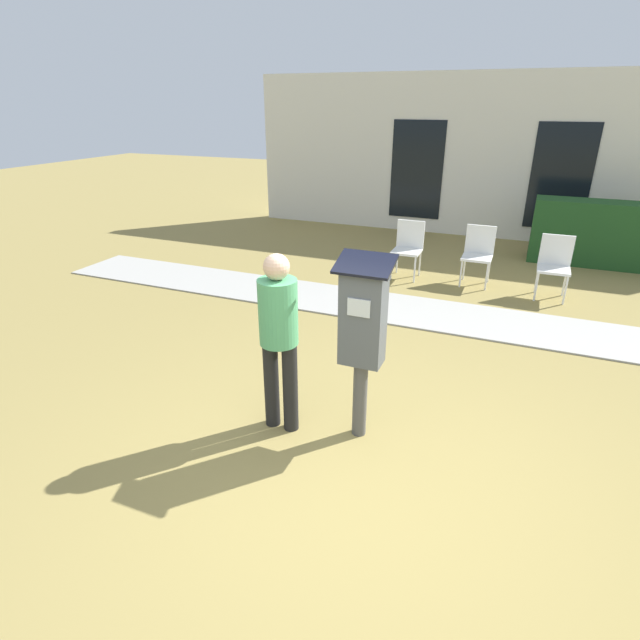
# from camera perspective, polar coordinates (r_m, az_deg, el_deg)

# --- Properties ---
(ground_plane) EXTENTS (40.00, 40.00, 0.00)m
(ground_plane) POSITION_cam_1_polar(r_m,az_deg,el_deg) (3.96, 3.79, -18.26)
(ground_plane) COLOR olive
(sidewalk) EXTENTS (12.00, 1.10, 0.02)m
(sidewalk) POSITION_cam_1_polar(r_m,az_deg,el_deg) (6.90, 13.30, 0.59)
(sidewalk) COLOR #A3A099
(sidewalk) RESTS_ON ground
(building_facade) EXTENTS (10.00, 0.26, 3.20)m
(building_facade) POSITION_cam_1_polar(r_m,az_deg,el_deg) (11.14, 18.62, 17.17)
(building_facade) COLOR silver
(building_facade) RESTS_ON ground
(parking_meter) EXTENTS (0.44, 0.31, 1.59)m
(parking_meter) POSITION_cam_1_polar(r_m,az_deg,el_deg) (3.95, 4.89, -0.74)
(parking_meter) COLOR #4C4C4C
(parking_meter) RESTS_ON ground
(person_standing) EXTENTS (0.32, 0.32, 1.58)m
(person_standing) POSITION_cam_1_polar(r_m,az_deg,el_deg) (4.08, -4.73, -1.25)
(person_standing) COLOR black
(person_standing) RESTS_ON ground
(outdoor_chair_left) EXTENTS (0.44, 0.44, 0.90)m
(outdoor_chair_left) POSITION_cam_1_polar(r_m,az_deg,el_deg) (8.24, 10.06, 8.49)
(outdoor_chair_left) COLOR white
(outdoor_chair_left) RESTS_ON ground
(outdoor_chair_middle) EXTENTS (0.44, 0.44, 0.90)m
(outdoor_chair_middle) POSITION_cam_1_polar(r_m,az_deg,el_deg) (8.17, 17.64, 7.58)
(outdoor_chair_middle) COLOR white
(outdoor_chair_middle) RESTS_ON ground
(outdoor_chair_right) EXTENTS (0.44, 0.44, 0.90)m
(outdoor_chair_right) POSITION_cam_1_polar(r_m,az_deg,el_deg) (7.97, 25.23, 6.04)
(outdoor_chair_right) COLOR white
(outdoor_chair_right) RESTS_ON ground
(hedge_row) EXTENTS (2.40, 0.60, 1.10)m
(hedge_row) POSITION_cam_1_polar(r_m,az_deg,el_deg) (9.98, 29.90, 8.48)
(hedge_row) COLOR #1E471E
(hedge_row) RESTS_ON ground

